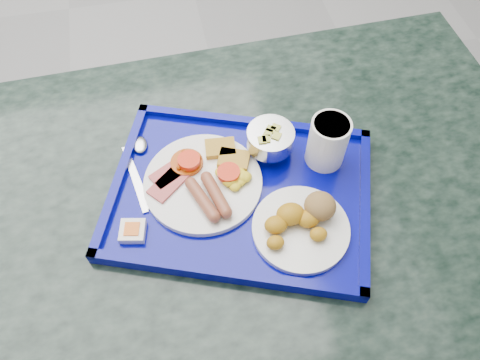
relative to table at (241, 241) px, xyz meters
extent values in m
plane|color=gray|center=(-0.55, 1.13, -0.59)|extent=(6.00, 6.00, 0.00)
cylinder|color=slate|center=(0.00, 0.00, -0.57)|extent=(0.59, 0.59, 0.03)
cylinder|color=slate|center=(0.00, 0.00, -0.20)|extent=(0.12, 0.12, 0.72)
cube|color=black|center=(0.00, 0.00, 0.18)|extent=(1.29, 0.88, 0.04)
cube|color=#020588|center=(0.00, 0.00, 0.21)|extent=(0.58, 0.50, 0.02)
cube|color=#020588|center=(0.06, 0.16, 0.23)|extent=(0.46, 0.19, 0.01)
cube|color=#020588|center=(-0.06, -0.16, 0.23)|extent=(0.46, 0.19, 0.01)
cube|color=#020588|center=(0.22, -0.09, 0.23)|extent=(0.14, 0.34, 0.01)
cube|color=#020588|center=(-0.22, 0.08, 0.23)|extent=(0.14, 0.34, 0.01)
cylinder|color=white|center=(-0.07, 0.03, 0.23)|extent=(0.23, 0.23, 0.01)
cube|color=#CB5152|center=(-0.13, 0.06, 0.24)|extent=(0.09, 0.07, 0.01)
cube|color=#CB5152|center=(-0.13, 0.03, 0.24)|extent=(0.08, 0.08, 0.01)
cylinder|color=#BA4707|center=(-0.09, 0.07, 0.24)|extent=(0.06, 0.06, 0.01)
sphere|color=#BA4707|center=(-0.07, 0.08, 0.24)|extent=(0.01, 0.01, 0.01)
sphere|color=#BA4707|center=(-0.11, 0.06, 0.24)|extent=(0.01, 0.01, 0.01)
sphere|color=#BA4707|center=(-0.10, 0.09, 0.24)|extent=(0.01, 0.01, 0.01)
sphere|color=#BA4707|center=(-0.08, 0.09, 0.24)|extent=(0.01, 0.01, 0.01)
sphere|color=#BA4707|center=(-0.07, 0.08, 0.24)|extent=(0.01, 0.01, 0.01)
sphere|color=#BA4707|center=(-0.09, 0.09, 0.24)|extent=(0.01, 0.01, 0.01)
sphere|color=#BA4707|center=(-0.07, 0.06, 0.24)|extent=(0.01, 0.01, 0.01)
sphere|color=#BA4707|center=(-0.08, 0.08, 0.24)|extent=(0.01, 0.01, 0.01)
sphere|color=#BA4707|center=(-0.10, 0.05, 0.24)|extent=(0.01, 0.01, 0.01)
sphere|color=#BA4707|center=(-0.08, 0.07, 0.24)|extent=(0.01, 0.01, 0.01)
sphere|color=#BA4707|center=(-0.09, 0.10, 0.24)|extent=(0.01, 0.01, 0.01)
sphere|color=#BA4707|center=(-0.09, 0.08, 0.24)|extent=(0.01, 0.01, 0.01)
sphere|color=#BA4707|center=(-0.09, 0.06, 0.24)|extent=(0.01, 0.01, 0.01)
sphere|color=#BA4707|center=(-0.08, 0.09, 0.24)|extent=(0.01, 0.01, 0.01)
sphere|color=#BA4707|center=(-0.10, 0.06, 0.24)|extent=(0.01, 0.01, 0.01)
cube|color=gold|center=(-0.02, 0.09, 0.24)|extent=(0.06, 0.05, 0.01)
cube|color=gold|center=(0.00, 0.06, 0.24)|extent=(0.07, 0.06, 0.01)
cylinder|color=brown|center=(-0.08, -0.02, 0.24)|extent=(0.05, 0.09, 0.02)
cylinder|color=brown|center=(-0.05, -0.01, 0.24)|extent=(0.04, 0.09, 0.02)
ellipsoid|color=yellow|center=(0.01, 0.01, 0.24)|extent=(0.03, 0.03, 0.02)
ellipsoid|color=yellow|center=(0.00, 0.03, 0.24)|extent=(0.02, 0.02, 0.01)
ellipsoid|color=yellow|center=(0.01, 0.02, 0.24)|extent=(0.02, 0.02, 0.01)
ellipsoid|color=yellow|center=(0.00, 0.02, 0.24)|extent=(0.03, 0.03, 0.02)
ellipsoid|color=yellow|center=(0.00, 0.01, 0.24)|extent=(0.02, 0.02, 0.01)
ellipsoid|color=yellow|center=(-0.01, 0.00, 0.24)|extent=(0.02, 0.02, 0.01)
ellipsoid|color=yellow|center=(-0.02, 0.02, 0.24)|extent=(0.03, 0.03, 0.02)
ellipsoid|color=yellow|center=(-0.02, 0.01, 0.24)|extent=(0.03, 0.03, 0.02)
ellipsoid|color=yellow|center=(-0.03, 0.04, 0.24)|extent=(0.02, 0.02, 0.01)
ellipsoid|color=yellow|center=(-0.02, 0.01, 0.24)|extent=(0.02, 0.02, 0.01)
cylinder|color=red|center=(-0.09, 0.07, 0.25)|extent=(0.04, 0.04, 0.01)
cylinder|color=red|center=(-0.02, 0.03, 0.25)|extent=(0.04, 0.04, 0.01)
cylinder|color=white|center=(0.09, -0.11, 0.23)|extent=(0.18, 0.18, 0.01)
ellipsoid|color=#B27A15|center=(0.11, -0.13, 0.24)|extent=(0.03, 0.03, 0.02)
ellipsoid|color=#B27A15|center=(0.10, -0.10, 0.25)|extent=(0.04, 0.04, 0.03)
ellipsoid|color=#B27A15|center=(0.07, -0.09, 0.25)|extent=(0.05, 0.04, 0.04)
ellipsoid|color=#B27A15|center=(0.04, -0.10, 0.25)|extent=(0.04, 0.04, 0.03)
ellipsoid|color=#B27A15|center=(0.03, -0.13, 0.24)|extent=(0.03, 0.03, 0.02)
ellipsoid|color=olive|center=(0.13, -0.08, 0.26)|extent=(0.06, 0.06, 0.05)
cylinder|color=#B0B1B3|center=(0.07, 0.08, 0.22)|extent=(0.06, 0.06, 0.01)
cylinder|color=#B0B1B3|center=(0.07, 0.08, 0.24)|extent=(0.02, 0.02, 0.02)
cylinder|color=#B0B1B3|center=(0.07, 0.08, 0.26)|extent=(0.09, 0.09, 0.04)
cube|color=#D7DB53|center=(0.08, 0.08, 0.28)|extent=(0.02, 0.02, 0.01)
cube|color=#D7DB53|center=(0.08, 0.07, 0.28)|extent=(0.02, 0.02, 0.01)
cube|color=#D7DB53|center=(0.05, 0.06, 0.28)|extent=(0.02, 0.02, 0.01)
cube|color=#D7DB53|center=(0.06, 0.06, 0.28)|extent=(0.02, 0.02, 0.01)
cube|color=#D7DB53|center=(0.07, 0.08, 0.28)|extent=(0.02, 0.02, 0.01)
cube|color=#D7DB53|center=(0.09, 0.09, 0.28)|extent=(0.02, 0.02, 0.01)
cylinder|color=white|center=(0.18, 0.04, 0.27)|extent=(0.08, 0.08, 0.11)
cylinder|color=orange|center=(0.18, 0.04, 0.32)|extent=(0.07, 0.07, 0.01)
cube|color=#B0B1B3|center=(-0.19, 0.06, 0.22)|extent=(0.03, 0.14, 0.00)
ellipsoid|color=#B0B1B3|center=(-0.18, 0.15, 0.23)|extent=(0.04, 0.05, 0.01)
cube|color=#B0B1B3|center=(-0.19, 0.07, 0.22)|extent=(0.04, 0.16, 0.00)
cube|color=white|center=(-0.21, -0.05, 0.23)|extent=(0.05, 0.05, 0.02)
cube|color=orange|center=(-0.21, -0.05, 0.24)|extent=(0.03, 0.03, 0.00)
camera|label=1|loc=(-0.10, -0.46, 0.98)|focal=35.00mm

